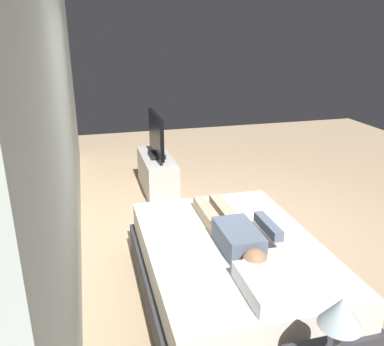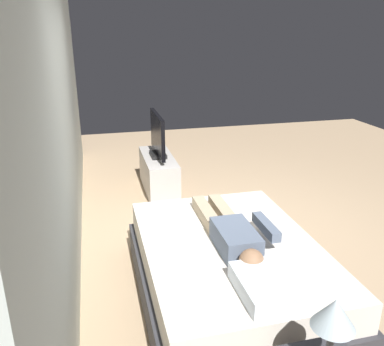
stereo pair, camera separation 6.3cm
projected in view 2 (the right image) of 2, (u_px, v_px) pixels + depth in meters
ground_plane at (229, 239)px, 4.38m from camera, size 10.00×10.00×0.00m
back_wall at (63, 112)px, 3.90m from camera, size 6.40×0.10×2.80m
bed at (229, 272)px, 3.33m from camera, size 1.99×1.44×0.54m
pillow at (265, 286)px, 2.60m from camera, size 0.48×0.34×0.12m
person at (232, 232)px, 3.24m from camera, size 1.26×0.46×0.18m
remote at (270, 226)px, 3.49m from camera, size 0.15×0.04×0.02m
tv_stand at (159, 173)px, 5.60m from camera, size 1.10×0.40×0.50m
tv at (158, 136)px, 5.42m from camera, size 0.88×0.20×0.59m
lamp at (334, 315)px, 1.96m from camera, size 0.22×0.22×0.42m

